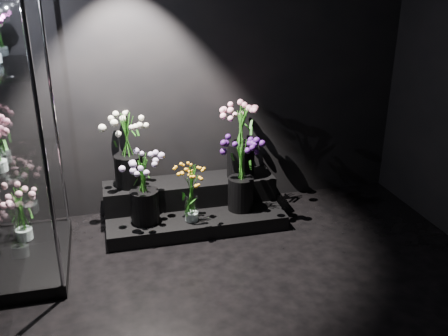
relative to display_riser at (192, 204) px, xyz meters
name	(u,v)px	position (x,y,z in m)	size (l,w,h in m)	color
floor	(267,327)	(0.20, -1.67, -0.15)	(4.00, 4.00, 0.00)	black
wall_back	(204,67)	(0.20, 0.33, 1.25)	(4.00, 4.00, 0.00)	black
display_riser	(192,204)	(0.00, 0.00, 0.00)	(1.64, 0.73, 0.36)	black
display_case	(5,127)	(-1.45, -0.47, 1.04)	(0.65, 1.08, 2.37)	black
bouquet_orange_bells	(191,193)	(-0.06, -0.29, 0.26)	(0.27, 0.27, 0.53)	white
bouquet_lilac	(144,185)	(-0.46, -0.21, 0.35)	(0.40, 0.40, 0.65)	black
bouquet_purple	(241,170)	(0.44, -0.17, 0.38)	(0.37, 0.37, 0.71)	black
bouquet_cream_roses	(127,145)	(-0.56, 0.12, 0.61)	(0.43, 0.43, 0.70)	black
bouquet_pink_roses	(241,138)	(0.50, 0.07, 0.61)	(0.38, 0.38, 0.71)	black
bouquet_case_base_pink	(21,212)	(-1.50, -0.22, 0.21)	(0.34, 0.34, 0.48)	white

